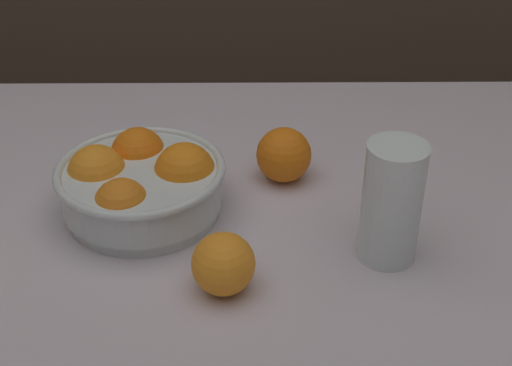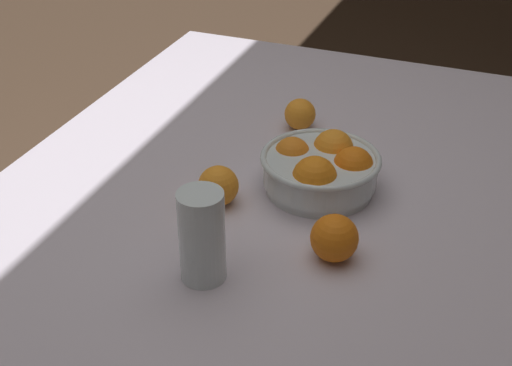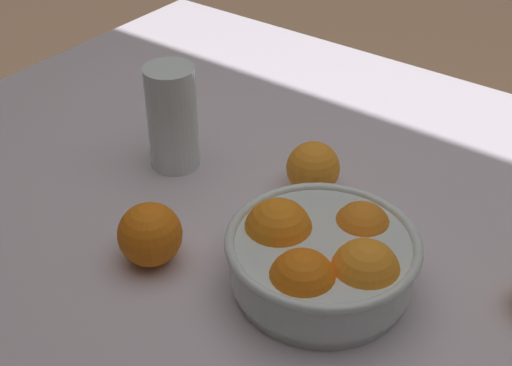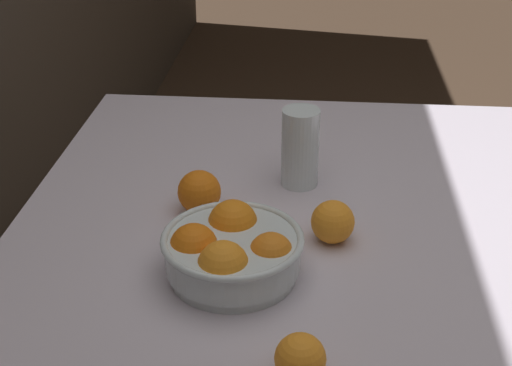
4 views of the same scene
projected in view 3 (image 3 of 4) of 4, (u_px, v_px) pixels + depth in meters
name	position (u px, v px, depth m)	size (l,w,h in m)	color
dining_table	(335.00, 271.00, 0.98)	(1.46, 1.04, 0.74)	silver
fruit_bowl	(322.00, 258.00, 0.84)	(0.23, 0.23, 0.10)	silver
juice_glass	(173.00, 123.00, 1.04)	(0.07, 0.07, 0.16)	#F4A314
orange_loose_near_bowl	(150.00, 234.00, 0.88)	(0.08, 0.08, 0.08)	orange
orange_loose_front	(313.00, 168.00, 1.00)	(0.08, 0.08, 0.08)	orange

